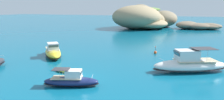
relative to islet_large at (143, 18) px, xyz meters
The scene contains 8 objects.
ground_plane 68.37m from the islet_large, 83.50° to the right, with size 400.00×400.00×0.00m, color #0C5B7A.
islet_large is the anchor object (origin of this frame).
islet_small 22.15m from the islet_large, ahead, with size 19.14×12.21×3.06m.
motorboat_yellow 59.00m from the islet_large, 92.02° to the right, with size 7.61×8.00×2.51m.
motorboat_navy 70.63m from the islet_large, 82.95° to the right, with size 6.40×3.83×1.93m.
motorboat_white 63.11m from the islet_large, 71.01° to the right, with size 10.42×7.23×3.17m.
dinghy_tender 66.27m from the islet_large, 85.82° to the right, with size 2.87×1.62×0.58m.
channel_buoy 52.17m from the islet_large, 74.12° to the right, with size 0.56×0.56×1.48m.
Camera 1 is at (13.24, -21.24, 8.47)m, focal length 34.18 mm.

